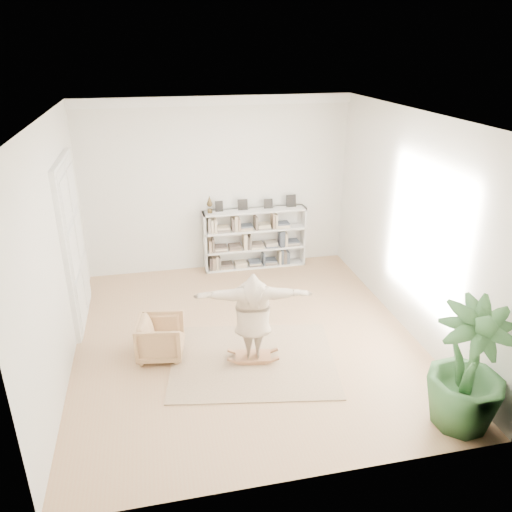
{
  "coord_description": "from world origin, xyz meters",
  "views": [
    {
      "loc": [
        -1.33,
        -6.98,
        4.54
      ],
      "look_at": [
        0.26,
        0.4,
        1.3
      ],
      "focal_mm": 35.0,
      "sensor_mm": 36.0,
      "label": 1
    }
  ],
  "objects_px": {
    "rocker_board": "(253,357)",
    "houseplant": "(469,367)",
    "person": "(253,313)",
    "bookshelf": "(255,239)",
    "armchair": "(161,338)"
  },
  "relations": [
    {
      "from": "armchair",
      "to": "houseplant",
      "type": "distance_m",
      "value": 4.4
    },
    {
      "from": "bookshelf",
      "to": "person",
      "type": "distance_m",
      "value": 3.56
    },
    {
      "from": "rocker_board",
      "to": "person",
      "type": "height_order",
      "value": "person"
    },
    {
      "from": "houseplant",
      "to": "armchair",
      "type": "bearing_deg",
      "value": 147.61
    },
    {
      "from": "bookshelf",
      "to": "rocker_board",
      "type": "distance_m",
      "value": 3.6
    },
    {
      "from": "armchair",
      "to": "rocker_board",
      "type": "relative_size",
      "value": 1.19
    },
    {
      "from": "bookshelf",
      "to": "person",
      "type": "height_order",
      "value": "bookshelf"
    },
    {
      "from": "bookshelf",
      "to": "person",
      "type": "bearing_deg",
      "value": -102.4
    },
    {
      "from": "armchair",
      "to": "person",
      "type": "distance_m",
      "value": 1.53
    },
    {
      "from": "houseplant",
      "to": "person",
      "type": "bearing_deg",
      "value": 140.7
    },
    {
      "from": "bookshelf",
      "to": "rocker_board",
      "type": "relative_size",
      "value": 3.71
    },
    {
      "from": "bookshelf",
      "to": "rocker_board",
      "type": "bearing_deg",
      "value": -102.4
    },
    {
      "from": "person",
      "to": "rocker_board",
      "type": "bearing_deg",
      "value": 9.79
    },
    {
      "from": "rocker_board",
      "to": "houseplant",
      "type": "xyz_separation_m",
      "value": [
        2.32,
        -1.9,
        0.79
      ]
    },
    {
      "from": "rocker_board",
      "to": "person",
      "type": "distance_m",
      "value": 0.77
    }
  ]
}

